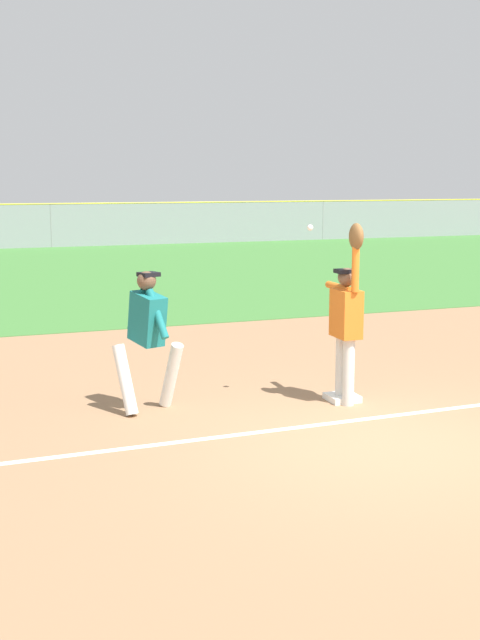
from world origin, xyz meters
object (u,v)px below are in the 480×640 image
(runner, at_px, (148,331))
(parked_car_silver, at_px, (66,226))
(fielder, at_px, (347,316))
(baseball, at_px, (310,228))
(parked_car_tan, at_px, (192,225))
(first_base, at_px, (342,398))

(runner, relative_size, parked_car_silver, 0.39)
(fielder, xyz_separation_m, runner, (-2.41, 0.52, -0.12))
(baseball, bearing_deg, parked_car_silver, 87.65)
(baseball, distance_m, parked_car_tan, 28.60)
(first_base, distance_m, parked_car_silver, 28.43)
(runner, height_order, baseball, baseball)
(parked_car_silver, xyz_separation_m, parked_car_tan, (5.80, -0.69, 0.00))
(fielder, relative_size, baseball, 30.81)
(fielder, bearing_deg, first_base, -100.99)
(parked_car_silver, bearing_deg, first_base, -92.80)
(first_base, distance_m, parked_car_tan, 28.48)
(parked_car_silver, height_order, parked_car_tan, same)
(first_base, bearing_deg, parked_car_tan, 76.83)
(baseball, relative_size, parked_car_tan, 0.02)
(first_base, bearing_deg, baseball, 177.24)
(fielder, distance_m, parked_car_silver, 28.55)
(baseball, xyz_separation_m, parked_car_tan, (6.96, 27.70, -1.54))
(first_base, xyz_separation_m, parked_car_silver, (0.69, 28.41, 0.63))
(runner, bearing_deg, parked_car_silver, 64.71)
(first_base, relative_size, fielder, 0.17)
(runner, xyz_separation_m, parked_car_tan, (8.92, 27.32, -0.32))
(fielder, bearing_deg, runner, -10.86)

